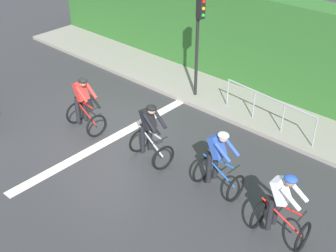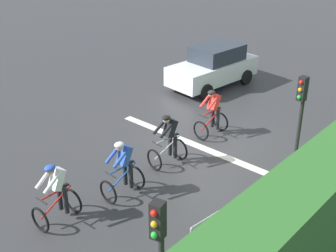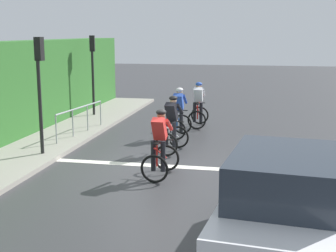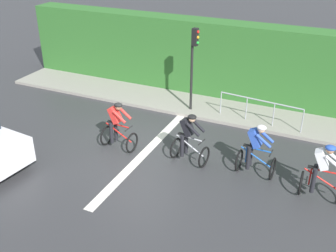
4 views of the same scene
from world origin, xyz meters
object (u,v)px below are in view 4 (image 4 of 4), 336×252
(cyclist_fourth, at_px, (117,127))
(pedestrian_railing_kerbside, at_px, (260,106))
(cyclist_mid, at_px, (189,139))
(cyclist_second, at_px, (256,151))
(traffic_light_near_crossing, at_px, (193,58))
(cyclist_lead, at_px, (322,173))

(cyclist_fourth, height_order, pedestrian_railing_kerbside, cyclist_fourth)
(cyclist_mid, bearing_deg, cyclist_second, 94.83)
(cyclist_fourth, distance_m, pedestrian_railing_kerbside, 5.28)
(cyclist_mid, bearing_deg, traffic_light_near_crossing, -160.10)
(cyclist_mid, distance_m, cyclist_fourth, 2.46)
(cyclist_lead, distance_m, cyclist_fourth, 6.37)
(cyclist_lead, height_order, traffic_light_near_crossing, traffic_light_near_crossing)
(cyclist_second, xyz_separation_m, cyclist_mid, (0.17, -2.04, 0.00))
(cyclist_second, relative_size, traffic_light_near_crossing, 0.50)
(cyclist_fourth, xyz_separation_m, pedestrian_railing_kerbside, (-3.59, 3.87, -0.02))
(traffic_light_near_crossing, height_order, pedestrian_railing_kerbside, traffic_light_near_crossing)
(cyclist_lead, height_order, pedestrian_railing_kerbside, cyclist_lead)
(cyclist_lead, height_order, cyclist_mid, same)
(cyclist_second, xyz_separation_m, traffic_light_near_crossing, (-3.28, -3.29, 1.43))
(cyclist_second, height_order, pedestrian_railing_kerbside, cyclist_second)
(cyclist_lead, relative_size, cyclist_second, 1.00)
(cyclist_mid, bearing_deg, cyclist_lead, 86.76)
(cyclist_second, bearing_deg, cyclist_mid, -85.17)
(traffic_light_near_crossing, xyz_separation_m, pedestrian_railing_kerbside, (0.04, 2.67, -1.45))
(cyclist_second, xyz_separation_m, cyclist_fourth, (0.35, -4.49, 0.00))
(traffic_light_near_crossing, bearing_deg, cyclist_fourth, -18.26)
(traffic_light_near_crossing, bearing_deg, cyclist_lead, 54.60)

